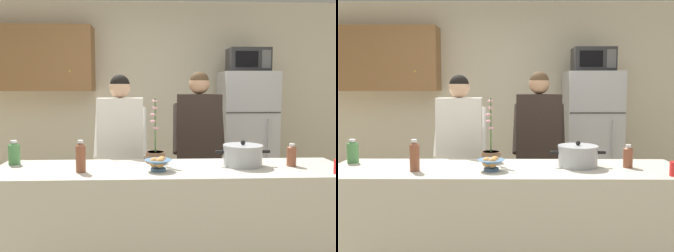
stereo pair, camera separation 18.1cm
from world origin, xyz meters
The scene contains 12 objects.
back_wall_unit centered at (-0.28, 2.26, 1.40)m, with size 6.00×0.48×2.60m.
kitchen_island centered at (0.00, 0.00, 0.46)m, with size 2.58×0.68×0.92m, color beige.
refrigerator centered at (1.02, 1.85, 0.84)m, with size 0.64×0.68×1.69m.
microwave centered at (1.02, 1.83, 1.83)m, with size 0.48×0.37×0.28m.
person_near_pot centered at (-0.43, 0.73, 1.01)m, with size 0.50×0.42×1.62m.
person_by_sink centered at (0.31, 0.85, 1.03)m, with size 0.53×0.44×1.65m.
cooking_pot centered at (0.54, 0.05, 1.00)m, with size 0.41×0.30×0.19m.
bread_bowl centered at (-0.10, -0.10, 0.97)m, with size 0.20×0.20×0.10m.
bottle_near_edge centered at (0.90, 0.02, 1.00)m, with size 0.07×0.07×0.17m.
bottle_mid_counter centered at (-1.19, 0.18, 1.01)m, with size 0.09×0.09×0.18m.
bottle_far_corner centered at (-0.64, -0.11, 1.03)m, with size 0.07×0.07×0.22m.
potted_orchid centered at (-0.12, 0.20, 0.99)m, with size 0.15×0.15×0.50m.
Camera 2 is at (0.03, -2.70, 1.51)m, focal length 40.20 mm.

